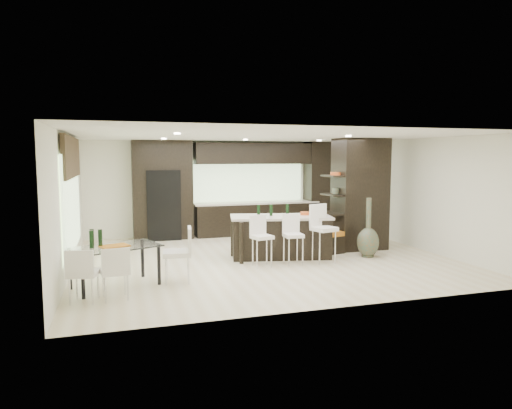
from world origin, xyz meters
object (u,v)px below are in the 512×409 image
object	(u,v)px
stool_left	(262,246)
bench	(316,243)
chair_end	(177,257)
stool_right	(324,239)
stool_mid	(293,244)
floor_vase	(368,228)
chair_far	(84,277)
dining_table	(115,267)
chair_near	(115,275)
kitchen_island	(281,236)

from	to	relation	value
stool_left	bench	world-z (taller)	stool_left
chair_end	stool_right	bearing A→B (deg)	-71.31
stool_mid	stool_right	size ratio (longest dim) A/B	0.85
floor_vase	chair_end	distance (m)	4.47
stool_mid	chair_end	world-z (taller)	chair_end
stool_right	bench	bearing A→B (deg)	61.65
bench	chair_far	bearing A→B (deg)	-168.26
dining_table	chair_near	bearing A→B (deg)	-111.71
chair_near	stool_mid	bearing A→B (deg)	14.52
stool_left	stool_mid	bearing A→B (deg)	-12.60
kitchen_island	chair_far	world-z (taller)	kitchen_island
stool_left	stool_mid	xyz separation A→B (m)	(0.69, 0.00, -0.00)
kitchen_island	bench	distance (m)	0.89
stool_mid	dining_table	world-z (taller)	stool_mid
floor_vase	stool_mid	bearing A→B (deg)	-174.48
stool_left	stool_right	distance (m)	1.38
floor_vase	dining_table	bearing A→B (deg)	-171.21
stool_left	chair_near	distance (m)	3.20
stool_left	chair_near	bearing A→B (deg)	-167.18
chair_near	chair_end	distance (m)	1.29
dining_table	chair_near	world-z (taller)	chair_near
stool_right	dining_table	distance (m)	4.31
dining_table	chair_far	size ratio (longest dim) A/B	1.87
stool_right	dining_table	xyz separation A→B (m)	(-4.26, -0.63, -0.15)
kitchen_island	floor_vase	world-z (taller)	floor_vase
dining_table	floor_vase	bearing A→B (deg)	-12.92
bench	chair_end	world-z (taller)	chair_end
floor_vase	chair_near	distance (m)	5.68
stool_mid	floor_vase	world-z (taller)	floor_vase
kitchen_island	bench	world-z (taller)	kitchen_island
kitchen_island	chair_near	world-z (taller)	kitchen_island
stool_left	floor_vase	size ratio (longest dim) A/B	0.64
kitchen_island	stool_mid	bearing A→B (deg)	-77.77
chair_far	kitchen_island	bearing A→B (deg)	41.03
stool_left	dining_table	distance (m)	2.96
stool_left	dining_table	size ratio (longest dim) A/B	0.58
floor_vase	stool_left	bearing A→B (deg)	-175.94
stool_left	chair_far	xyz separation A→B (m)	(-3.35, -1.37, -0.03)
floor_vase	dining_table	xyz separation A→B (m)	(-5.46, -0.84, -0.31)
stool_right	chair_near	xyz separation A→B (m)	(-4.26, -1.34, -0.11)
chair_near	floor_vase	bearing A→B (deg)	9.40
chair_near	chair_far	xyz separation A→B (m)	(-0.46, -0.00, 0.00)
floor_vase	chair_far	xyz separation A→B (m)	(-5.92, -1.56, -0.28)
stool_left	stool_right	bearing A→B (deg)	-14.02
stool_mid	bench	size ratio (longest dim) A/B	0.64
chair_near	chair_far	world-z (taller)	chair_far
stool_right	dining_table	size ratio (longest dim) A/B	0.68
chair_near	stool_left	bearing A→B (deg)	18.94
bench	chair_end	size ratio (longest dim) A/B	1.45
floor_vase	chair_near	xyz separation A→B (m)	(-5.46, -1.56, -0.28)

